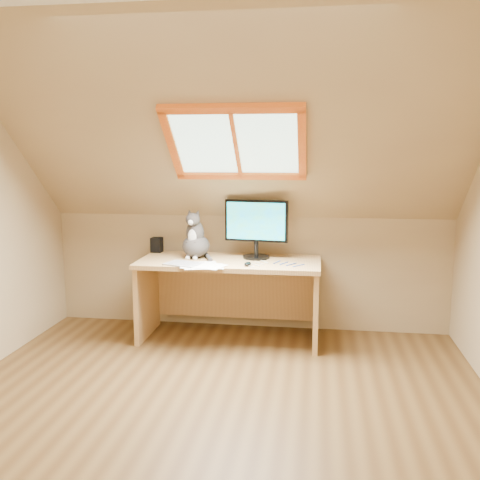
# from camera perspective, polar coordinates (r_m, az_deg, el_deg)

# --- Properties ---
(ground) EXTENTS (3.50, 3.50, 0.00)m
(ground) POSITION_cam_1_polar(r_m,az_deg,el_deg) (3.33, -3.27, -18.59)
(ground) COLOR brown
(ground) RESTS_ON ground
(room_shell) EXTENTS (3.52, 3.52, 2.41)m
(room_shell) POSITION_cam_1_polar(r_m,az_deg,el_deg) (2.85, -3.91, 6.76)
(room_shell) COLOR tan
(room_shell) RESTS_ON ground
(desk) EXTENTS (1.49, 0.65, 0.68)m
(desk) POSITION_cam_1_polar(r_m,az_deg,el_deg) (4.51, -0.99, -4.64)
(desk) COLOR tan
(desk) RESTS_ON ground
(monitor) EXTENTS (0.53, 0.22, 0.49)m
(monitor) POSITION_cam_1_polar(r_m,az_deg,el_deg) (4.43, 1.75, 1.62)
(monitor) COLOR black
(monitor) RESTS_ON desk
(cat) EXTENTS (0.26, 0.30, 0.42)m
(cat) POSITION_cam_1_polar(r_m,az_deg,el_deg) (4.49, -4.78, -0.01)
(cat) COLOR #413C3A
(cat) RESTS_ON desk
(desk_speaker) EXTENTS (0.10, 0.10, 0.13)m
(desk_speaker) POSITION_cam_1_polar(r_m,az_deg,el_deg) (4.79, -8.87, -0.52)
(desk_speaker) COLOR black
(desk_speaker) RESTS_ON desk
(graphics_tablet) EXTENTS (0.32, 0.27, 0.01)m
(graphics_tablet) POSITION_cam_1_polar(r_m,az_deg,el_deg) (4.25, -6.07, -2.54)
(graphics_tablet) COLOR #B2B2B7
(graphics_tablet) RESTS_ON desk
(mouse) EXTENTS (0.06, 0.10, 0.03)m
(mouse) POSITION_cam_1_polar(r_m,az_deg,el_deg) (4.18, 0.82, -2.57)
(mouse) COLOR black
(mouse) RESTS_ON desk
(papers) EXTENTS (0.35, 0.30, 0.01)m
(papers) POSITION_cam_1_polar(r_m,az_deg,el_deg) (4.17, -3.27, -2.76)
(papers) COLOR white
(papers) RESTS_ON desk
(cables) EXTENTS (0.51, 0.26, 0.01)m
(cables) POSITION_cam_1_polar(r_m,az_deg,el_deg) (4.24, 3.81, -2.56)
(cables) COLOR silver
(cables) RESTS_ON desk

